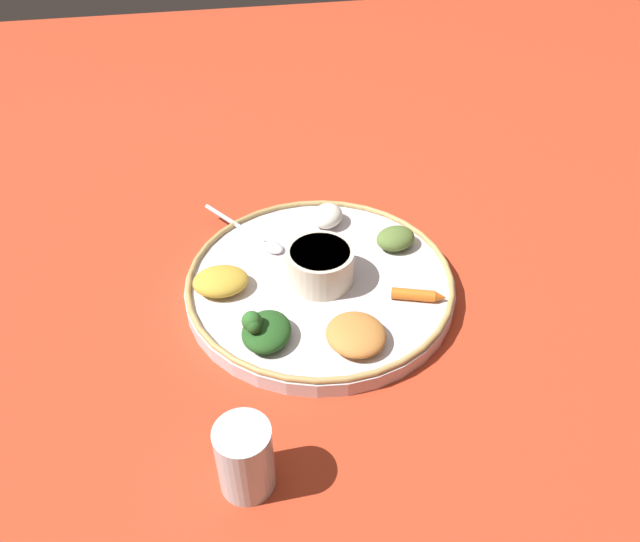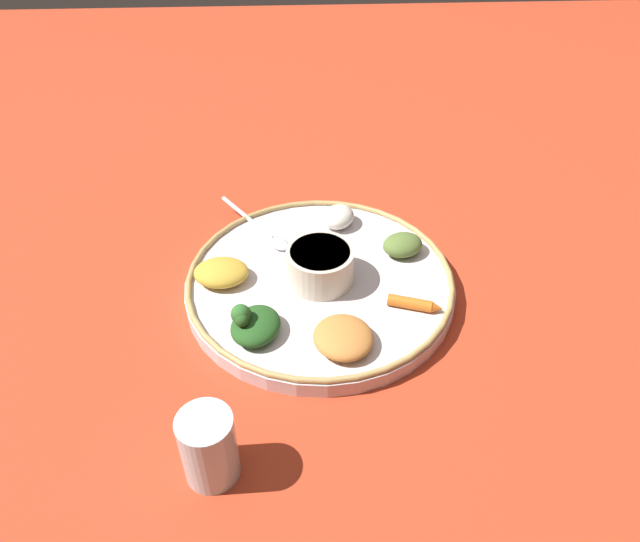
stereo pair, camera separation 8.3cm
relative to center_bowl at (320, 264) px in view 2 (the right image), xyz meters
name	(u,v)px [view 2 (the right image)]	position (x,y,z in m)	size (l,w,h in m)	color
ground_plane	(320,291)	(0.00, 0.00, -0.05)	(2.40, 2.40, 0.00)	#B7381E
platter	(320,285)	(0.00, 0.00, -0.04)	(0.37, 0.37, 0.02)	silver
platter_rim	(320,278)	(0.00, 0.00, -0.02)	(0.36, 0.36, 0.01)	tan
center_bowl	(320,264)	(0.00, 0.00, 0.00)	(0.09, 0.09, 0.05)	beige
spoon	(264,231)	(0.08, -0.11, -0.02)	(0.11, 0.14, 0.01)	silver
greens_pile	(253,324)	(0.09, 0.10, -0.01)	(0.08, 0.09, 0.05)	#23511E
carrot_near_spoon	(415,304)	(-0.12, 0.06, -0.02)	(0.07, 0.04, 0.02)	orange
mound_squash	(343,337)	(-0.02, 0.12, -0.01)	(0.07, 0.08, 0.03)	#C67A38
mound_rice_white	(338,217)	(-0.03, -0.12, -0.01)	(0.05, 0.05, 0.03)	silver
mound_lentil_yellow	(221,272)	(0.13, -0.01, -0.01)	(0.07, 0.06, 0.03)	gold
mound_collards	(403,245)	(-0.12, -0.05, -0.01)	(0.06, 0.05, 0.03)	#567033
drinking_glass	(209,450)	(0.12, 0.27, -0.01)	(0.06, 0.06, 0.09)	silver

